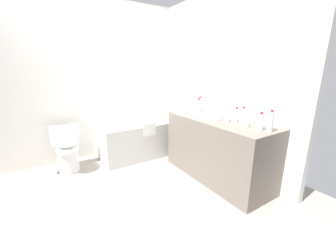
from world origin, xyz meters
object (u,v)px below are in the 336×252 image
sink_faucet (222,114)px  drinking_glass_0 (196,108)px  soap_dish (205,113)px  water_bottle_0 (236,115)px  bathtub (142,136)px  toilet (67,150)px  water_bottle_4 (261,122)px  sink_basin (212,116)px  water_bottle_1 (198,107)px  water_bottle_3 (271,121)px  drinking_glass_1 (246,123)px  water_bottle_2 (243,116)px  toilet_paper_roll (53,170)px  water_bottle_5 (200,105)px  drinking_glass_2 (227,118)px

sink_faucet → drinking_glass_0: (-0.09, 0.46, 0.02)m
soap_dish → water_bottle_0: bearing=-88.4°
bathtub → water_bottle_0: size_ratio=7.93×
bathtub → water_bottle_0: bearing=-69.0°
toilet → water_bottle_4: (1.71, -1.87, 0.59)m
sink_basin → toilet: bearing=144.9°
sink_faucet → water_bottle_1: bearing=121.6°
toilet → water_bottle_0: (1.78, -1.49, 0.58)m
water_bottle_3 → drinking_glass_1: bearing=99.1°
drinking_glass_1 → bathtub: bearing=106.3°
bathtub → water_bottle_3: (0.54, -1.97, 0.62)m
water_bottle_0 → water_bottle_1: (-0.09, 0.61, 0.02)m
toilet → water_bottle_3: water_bottle_3 is taller
sink_basin → water_bottle_0: bearing=-71.0°
toilet → water_bottle_3: 2.69m
water_bottle_3 → drinking_glass_0: size_ratio=2.56×
water_bottle_2 → drinking_glass_0: bearing=87.3°
soap_dish → toilet_paper_roll: 2.34m
water_bottle_2 → drinking_glass_0: water_bottle_2 is taller
soap_dish → toilet: bearing=151.7°
toilet → water_bottle_2: size_ratio=3.11×
toilet → water_bottle_5: 2.05m
water_bottle_1 → drinking_glass_0: (0.10, 0.17, -0.06)m
water_bottle_1 → drinking_glass_2: bearing=-88.4°
soap_dish → toilet_paper_roll: size_ratio=0.76×
sink_basin → water_bottle_4: (0.04, -0.69, 0.06)m
toilet_paper_roll → water_bottle_3: bearing=-45.3°
sink_faucet → toilet_paper_roll: 2.53m
sink_basin → soap_dish: size_ratio=3.70×
water_bottle_5 → drinking_glass_0: bearing=91.3°
water_bottle_4 → water_bottle_1: bearing=91.5°
sink_basin → water_bottle_0: size_ratio=1.81×
sink_basin → toilet_paper_roll: (-1.89, 1.20, -0.79)m
water_bottle_5 → drinking_glass_2: bearing=-97.8°
drinking_glass_2 → sink_faucet: bearing=53.9°
drinking_glass_0 → drinking_glass_2: (-0.08, -0.70, 0.00)m
sink_faucet → drinking_glass_0: 0.47m
water_bottle_4 → water_bottle_3: bearing=-69.4°
water_bottle_3 → drinking_glass_2: (-0.04, 0.55, -0.06)m
sink_basin → water_bottle_3: 0.79m
soap_dish → sink_basin: bearing=-111.7°
sink_faucet → water_bottle_4: water_bottle_4 is taller
water_bottle_2 → drinking_glass_2: bearing=100.6°
water_bottle_0 → drinking_glass_2: size_ratio=2.00×
bathtub → drinking_glass_2: size_ratio=15.84×
water_bottle_4 → soap_dish: bearing=86.6°
water_bottle_0 → drinking_glass_1: 0.23m
bathtub → drinking_glass_1: 1.87m
bathtub → toilet_paper_roll: (-1.42, 0.01, -0.25)m
water_bottle_2 → water_bottle_4: 0.25m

